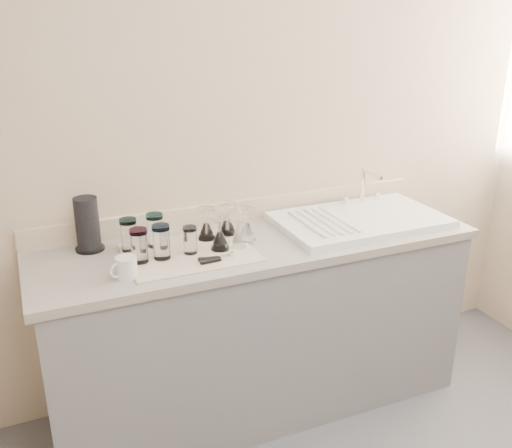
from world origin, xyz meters
name	(u,v)px	position (x,y,z in m)	size (l,w,h in m)	color
room_envelope	(458,162)	(0.00, 0.00, 1.56)	(3.54, 3.50, 2.52)	#4D4D52
counter_unit	(258,324)	(0.00, 1.20, 0.45)	(2.06, 0.62, 0.90)	slate
sink_unit	(360,219)	(0.55, 1.20, 0.92)	(0.82, 0.50, 0.22)	white
dish_towel	(189,253)	(-0.34, 1.17, 0.90)	(0.55, 0.42, 0.01)	silver
tumbler_teal	(129,235)	(-0.57, 1.29, 0.98)	(0.07, 0.07, 0.15)	white
tumbler_cyan	(155,230)	(-0.46, 1.30, 0.98)	(0.08, 0.08, 0.15)	white
tumbler_magenta	(139,245)	(-0.56, 1.16, 0.98)	(0.07, 0.07, 0.15)	white
tumbler_blue	(161,242)	(-0.46, 1.16, 0.98)	(0.08, 0.08, 0.15)	white
tumbler_lavender	(190,240)	(-0.34, 1.16, 0.97)	(0.06, 0.06, 0.12)	white
goblet_back_left	(206,229)	(-0.22, 1.29, 0.96)	(0.08, 0.08, 0.15)	white
goblet_back_right	(227,223)	(-0.11, 1.31, 0.96)	(0.08, 0.08, 0.15)	white
goblet_front_left	(220,238)	(-0.20, 1.15, 0.96)	(0.09, 0.09, 0.15)	white
goblet_front_right	(238,237)	(-0.12, 1.15, 0.95)	(0.07, 0.07, 0.13)	white
goblet_extra	(247,229)	(-0.05, 1.21, 0.96)	(0.08, 0.08, 0.15)	white
can_opener	(216,259)	(-0.26, 1.04, 0.92)	(0.15, 0.06, 0.02)	silver
white_mug	(126,267)	(-0.64, 1.05, 0.94)	(0.13, 0.11, 0.09)	silver
paper_towel_roll	(87,225)	(-0.73, 1.39, 1.02)	(0.13, 0.13, 0.24)	black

